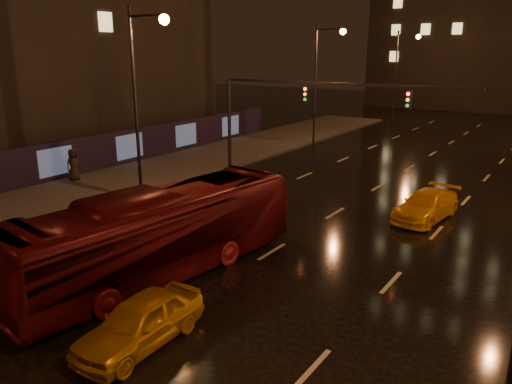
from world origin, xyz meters
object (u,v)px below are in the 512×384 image
Objects in this scene: bus_red at (160,234)px; taxi_far at (426,205)px; pedestrian_c at (73,165)px; taxi_near at (140,322)px.

bus_red is 13.32m from taxi_far.
taxi_far is at bearing 69.98° from bus_red.
pedestrian_c is at bearing -157.79° from taxi_far.
bus_red reaches higher than taxi_far.
taxi_far is 20.66m from pedestrian_c.
taxi_far is 2.36× the size of pedestrian_c.
bus_red is 2.49× the size of taxi_far.
bus_red reaches higher than taxi_near.
bus_red is at bearing -111.43° from pedestrian_c.
taxi_near is 19.39m from pedestrian_c.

